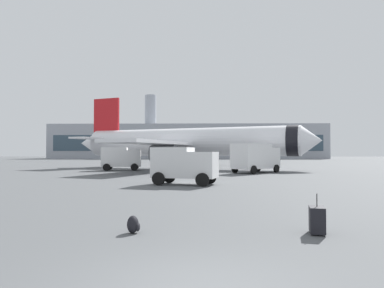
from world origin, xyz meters
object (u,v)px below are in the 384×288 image
object	(u,v)px
cargo_van	(184,164)
rolling_suitcase	(317,220)
fuel_truck	(255,157)
safety_cone_mid	(108,166)
traveller_backpack	(133,225)
service_truck	(121,158)
safety_cone_near	(247,167)
airplane_at_gate	(186,142)

from	to	relation	value
cargo_van	rolling_suitcase	world-z (taller)	cargo_van
fuel_truck	safety_cone_mid	world-z (taller)	fuel_truck
safety_cone_mid	traveller_backpack	distance (m)	38.79
service_truck	rolling_suitcase	xyz separation A→B (m)	(13.11, -34.11, -1.22)
cargo_van	safety_cone_mid	world-z (taller)	cargo_van
rolling_suitcase	traveller_backpack	size ratio (longest dim) A/B	2.29
fuel_truck	rolling_suitcase	distance (m)	29.11
safety_cone_near	rolling_suitcase	distance (m)	36.84
safety_cone_near	service_truck	bearing A→B (deg)	-170.86
service_truck	safety_cone_near	distance (m)	16.43
service_truck	safety_cone_near	xyz separation A→B (m)	(16.18, 2.60, -1.21)
airplane_at_gate	fuel_truck	xyz separation A→B (m)	(7.96, -9.64, -1.88)
airplane_at_gate	service_truck	size ratio (longest dim) A/B	6.86
service_truck	safety_cone_mid	distance (m)	4.22
service_truck	safety_cone_mid	bearing A→B (deg)	127.47
fuel_truck	cargo_van	xyz separation A→B (m)	(-7.25, -14.26, -0.32)
safety_cone_near	safety_cone_mid	size ratio (longest dim) A/B	1.00
service_truck	traveller_backpack	size ratio (longest dim) A/B	10.50
safety_cone_near	airplane_at_gate	bearing A→B (deg)	167.09
cargo_van	rolling_suitcase	bearing A→B (deg)	-73.64
rolling_suitcase	traveller_backpack	xyz separation A→B (m)	(-5.05, -0.01, -0.16)
service_truck	safety_cone_mid	xyz separation A→B (m)	(-2.46, 3.21, -1.21)
rolling_suitcase	fuel_truck	bearing A→B (deg)	84.20
cargo_van	traveller_backpack	xyz separation A→B (m)	(-0.74, -14.68, -1.22)
fuel_truck	rolling_suitcase	bearing A→B (deg)	-95.80
service_truck	traveller_backpack	xyz separation A→B (m)	(8.07, -34.12, -1.37)
airplane_at_gate	service_truck	xyz separation A→B (m)	(-8.10, -4.45, -2.05)
safety_cone_near	traveller_backpack	world-z (taller)	safety_cone_near
cargo_van	safety_cone_mid	xyz separation A→B (m)	(-11.27, 22.65, -1.05)
fuel_truck	rolling_suitcase	size ratio (longest dim) A/B	5.41
fuel_truck	safety_cone_near	xyz separation A→B (m)	(0.12, 7.79, -1.37)
airplane_at_gate	rolling_suitcase	world-z (taller)	airplane_at_gate
fuel_truck	safety_cone_near	distance (m)	7.91
cargo_van	traveller_backpack	distance (m)	14.75
cargo_van	safety_cone_mid	distance (m)	25.32
airplane_at_gate	traveller_backpack	world-z (taller)	airplane_at_gate
service_truck	traveller_backpack	bearing A→B (deg)	-76.70
cargo_van	service_truck	bearing A→B (deg)	114.37
airplane_at_gate	traveller_backpack	bearing A→B (deg)	-90.04
fuel_truck	cargo_van	bearing A→B (deg)	-116.95
safety_cone_mid	traveller_backpack	bearing A→B (deg)	-74.26
cargo_van	traveller_backpack	bearing A→B (deg)	-92.89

